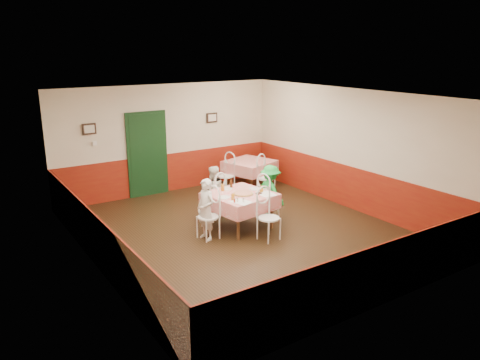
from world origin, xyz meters
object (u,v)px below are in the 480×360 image
main_table (240,211)px  pizza (243,194)px  glass_b (261,189)px  diner_left (206,210)px  chair_far (214,198)px  glass_c (223,188)px  diner_far (213,192)px  diner_right (270,192)px  chair_second_a (226,176)px  chair_right (269,199)px  beer_bottle (231,183)px  chair_near (269,218)px  chair_second_b (266,178)px  glass_a (233,197)px  wallet (259,193)px  chair_left (208,217)px  second_table (249,175)px

main_table → pizza: (0.03, -0.08, 0.40)m
glass_b → diner_left: diner_left is taller
chair_far → glass_c: 0.62m
chair_far → diner_far: size_ratio=0.77×
diner_right → chair_second_a: bearing=-9.5°
chair_far → diner_right: (1.02, -0.71, 0.15)m
chair_right → beer_bottle: beer_bottle is taller
chair_near → chair_second_a: size_ratio=1.00×
chair_second_b → chair_right: bearing=-140.8°
diner_left → glass_a: bearing=66.5°
chair_far → wallet: (0.44, -1.07, 0.32)m
chair_far → chair_second_a: (1.18, 1.43, 0.00)m
pizza → glass_c: bearing=117.4°
glass_b → diner_far: bearing=118.6°
chair_second_a → glass_c: chair_second_a is taller
chair_near → glass_c: chair_near is taller
wallet → diner_right: diner_right is taller
glass_b → glass_c: glass_c is taller
main_table → diner_right: size_ratio=1.01×
pizza → chair_left: bearing=-176.7°
chair_second_a → diner_right: size_ratio=0.74×
main_table → diner_left: 0.93m
diner_left → diner_right: bearing=90.3°
beer_bottle → diner_right: size_ratio=0.17×
wallet → chair_left: bearing=166.3°
chair_far → chair_second_a: bearing=-148.4°
second_table → chair_second_b: (0.00, -0.75, 0.08)m
main_table → chair_second_a: size_ratio=1.36×
pizza → chair_second_a: bearing=66.4°
main_table → diner_left: diner_left is taller
chair_far → pizza: (0.15, -0.92, 0.32)m
diner_right → wallet: bearing=117.2°
chair_right → chair_near: bearing=129.7°
main_table → second_table: size_ratio=1.09×
diner_left → beer_bottle: bearing=112.9°
chair_far → wallet: 1.20m
pizza → diner_far: 1.00m
second_table → chair_right: chair_right is taller
beer_bottle → chair_second_a: bearing=61.6°
second_table → glass_a: 3.37m
chair_left → chair_right: (1.68, 0.25, 0.00)m
chair_near → glass_a: size_ratio=7.14×
diner_left → second_table: bearing=123.5°
second_table → chair_right: bearing=-114.1°
beer_bottle → glass_b: bearing=-57.6°
chair_near → diner_far: bearing=91.4°
glass_c → diner_right: bearing=-11.7°
chair_near → diner_right: size_ratio=0.74×
chair_right → pizza: 0.90m
chair_second_b → diner_left: bearing=-164.6°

